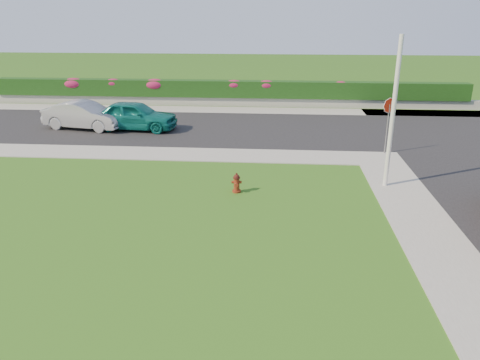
# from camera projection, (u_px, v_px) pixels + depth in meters

# --- Properties ---
(ground) EXTENTS (120.00, 120.00, 0.00)m
(ground) POSITION_uv_depth(u_px,v_px,m) (183.00, 252.00, 12.71)
(ground) COLOR black
(ground) RESTS_ON ground
(street_far) EXTENTS (26.00, 8.00, 0.04)m
(street_far) POSITION_uv_depth(u_px,v_px,m) (143.00, 127.00, 26.18)
(street_far) COLOR black
(street_far) RESTS_ON ground
(sidewalk_right) EXTENTS (2.00, 20.00, 0.04)m
(sidewalk_right) POSITION_uv_depth(u_px,v_px,m) (479.00, 308.00, 10.32)
(sidewalk_right) COLOR gray
(sidewalk_right) RESTS_ON ground
(sidewalk_far) EXTENTS (24.00, 2.00, 0.04)m
(sidewalk_far) POSITION_uv_depth(u_px,v_px,m) (92.00, 152.00, 21.57)
(sidewalk_far) COLOR gray
(sidewalk_far) RESTS_ON ground
(curb_corner) EXTENTS (2.00, 2.00, 0.04)m
(curb_corner) POSITION_uv_depth(u_px,v_px,m) (379.00, 159.00, 20.62)
(curb_corner) COLOR gray
(curb_corner) RESTS_ON ground
(sidewalk_beyond) EXTENTS (34.00, 2.00, 0.04)m
(sidewalk_beyond) POSITION_uv_depth(u_px,v_px,m) (224.00, 110.00, 30.57)
(sidewalk_beyond) COLOR gray
(sidewalk_beyond) RESTS_ON ground
(retaining_wall) EXTENTS (34.00, 0.40, 0.60)m
(retaining_wall) POSITION_uv_depth(u_px,v_px,m) (226.00, 102.00, 31.87)
(retaining_wall) COLOR gray
(retaining_wall) RESTS_ON ground
(hedge) EXTENTS (32.00, 0.90, 1.10)m
(hedge) POSITION_uv_depth(u_px,v_px,m) (226.00, 89.00, 31.68)
(hedge) COLOR black
(hedge) RESTS_ON retaining_wall
(fire_hydrant) EXTENTS (0.37, 0.35, 0.73)m
(fire_hydrant) POSITION_uv_depth(u_px,v_px,m) (237.00, 183.00, 16.79)
(fire_hydrant) COLOR #58110D
(fire_hydrant) RESTS_ON ground
(sedan_teal) EXTENTS (4.70, 2.18, 1.56)m
(sedan_teal) POSITION_uv_depth(u_px,v_px,m) (135.00, 115.00, 25.29)
(sedan_teal) COLOR #0D665F
(sedan_teal) RESTS_ON street_far
(sedan_silver) EXTENTS (4.70, 2.38, 1.48)m
(sedan_silver) POSITION_uv_depth(u_px,v_px,m) (84.00, 115.00, 25.51)
(sedan_silver) COLOR #9C9FA3
(sedan_silver) RESTS_ON street_far
(utility_pole) EXTENTS (0.16, 0.16, 5.45)m
(utility_pole) POSITION_uv_depth(u_px,v_px,m) (393.00, 114.00, 16.55)
(utility_pole) COLOR silver
(utility_pole) RESTS_ON ground
(stop_sign) EXTENTS (0.62, 0.36, 2.57)m
(stop_sign) POSITION_uv_depth(u_px,v_px,m) (389.00, 112.00, 20.75)
(stop_sign) COLOR slate
(stop_sign) RESTS_ON ground
(flower_clump_a) EXTENTS (1.51, 0.97, 0.75)m
(flower_clump_a) POSITION_uv_depth(u_px,v_px,m) (74.00, 83.00, 32.27)
(flower_clump_a) COLOR #B01E65
(flower_clump_a) RESTS_ON hedge
(flower_clump_b) EXTENTS (1.19, 0.76, 0.59)m
(flower_clump_b) POSITION_uv_depth(u_px,v_px,m) (113.00, 83.00, 32.04)
(flower_clump_b) COLOR #B01E65
(flower_clump_b) RESTS_ON hedge
(flower_clump_c) EXTENTS (1.49, 0.96, 0.75)m
(flower_clump_c) POSITION_uv_depth(u_px,v_px,m) (155.00, 84.00, 31.85)
(flower_clump_c) COLOR #B01E65
(flower_clump_c) RESTS_ON hedge
(flower_clump_d) EXTENTS (1.25, 0.80, 0.63)m
(flower_clump_d) POSITION_uv_depth(u_px,v_px,m) (234.00, 85.00, 31.44)
(flower_clump_d) COLOR #B01E65
(flower_clump_d) RESTS_ON hedge
(flower_clump_e) EXTENTS (1.25, 0.80, 0.63)m
(flower_clump_e) POSITION_uv_depth(u_px,v_px,m) (266.00, 85.00, 31.28)
(flower_clump_e) COLOR #B01E65
(flower_clump_e) RESTS_ON hedge
(flower_clump_f) EXTENTS (1.03, 0.67, 0.52)m
(flower_clump_f) POSITION_uv_depth(u_px,v_px,m) (341.00, 85.00, 30.91)
(flower_clump_f) COLOR #B01E65
(flower_clump_f) RESTS_ON hedge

